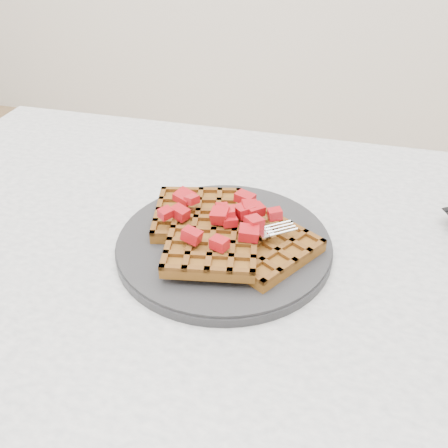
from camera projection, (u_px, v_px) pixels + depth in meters
table at (258, 334)px, 0.68m from camera, size 1.20×0.80×0.75m
plate at (224, 244)px, 0.65m from camera, size 0.28×0.28×0.02m
waffles at (223, 234)px, 0.63m from camera, size 0.24×0.21×0.03m
strawberry_pile at (224, 215)px, 0.62m from camera, size 0.15×0.15×0.02m
fork at (241, 252)px, 0.61m from camera, size 0.16×0.13×0.02m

